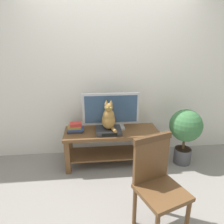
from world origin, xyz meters
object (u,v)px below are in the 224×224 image
object	(u,v)px
potted_plant	(185,130)
book_stack	(75,128)
cat	(109,118)
tv_stand	(112,140)
wooden_chair	(157,179)
media_box	(109,131)
tv	(111,111)

from	to	relation	value
potted_plant	book_stack	bearing A→B (deg)	175.29
cat	book_stack	world-z (taller)	cat
tv_stand	wooden_chair	distance (m)	1.21
tv_stand	cat	distance (m)	0.39
media_box	book_stack	size ratio (longest dim) A/B	1.49
media_box	book_stack	bearing A→B (deg)	169.32
media_box	wooden_chair	bearing A→B (deg)	-72.39
wooden_chair	tv_stand	bearing A→B (deg)	104.46
tv	wooden_chair	distance (m)	1.31
cat	wooden_chair	distance (m)	1.16
wooden_chair	potted_plant	xyz separation A→B (m)	(0.76, 1.06, 0.00)
tv_stand	book_stack	distance (m)	0.56
tv	cat	size ratio (longest dim) A/B	1.90
tv_stand	media_box	world-z (taller)	media_box
tv	potted_plant	distance (m)	1.11
cat	media_box	bearing A→B (deg)	95.02
tv_stand	media_box	bearing A→B (deg)	-129.57
wooden_chair	book_stack	bearing A→B (deg)	124.49
tv	book_stack	world-z (taller)	tv
tv_stand	cat	bearing A→B (deg)	-123.55
cat	potted_plant	bearing A→B (deg)	-1.49
media_box	wooden_chair	size ratio (longest dim) A/B	0.37
book_stack	potted_plant	distance (m)	1.58
book_stack	potted_plant	bearing A→B (deg)	-4.71
tv	book_stack	xyz separation A→B (m)	(-0.52, -0.07, -0.22)
tv_stand	cat	world-z (taller)	cat
wooden_chair	potted_plant	distance (m)	1.30
cat	wooden_chair	bearing A→B (deg)	-72.25
tv	potted_plant	bearing A→B (deg)	-10.55
wooden_chair	media_box	bearing A→B (deg)	107.61
tv	media_box	bearing A→B (deg)	-107.80
media_box	book_stack	world-z (taller)	book_stack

